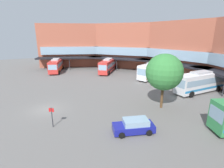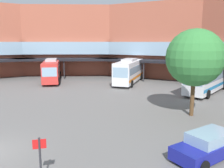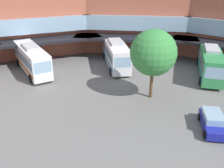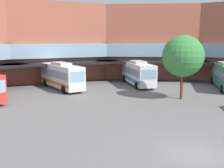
% 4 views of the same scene
% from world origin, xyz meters
% --- Properties ---
extents(ground_plane, '(120.30, 120.30, 0.00)m').
position_xyz_m(ground_plane, '(0.00, 0.00, 0.00)').
color(ground_plane, slate).
extents(station_building, '(78.58, 39.94, 13.44)m').
position_xyz_m(station_building, '(-0.00, 23.38, 6.48)').
color(station_building, '#AD5942').
rests_on(station_building, ground).
extents(bus_2, '(6.37, 10.63, 3.92)m').
position_xyz_m(bus_2, '(-8.04, 24.87, 1.98)').
color(bus_2, white).
rests_on(bus_2, ground).
extents(bus_5, '(3.05, 10.43, 3.89)m').
position_xyz_m(bus_5, '(3.90, 25.84, 1.97)').
color(bus_5, white).
rests_on(bus_5, ground).
extents(plaza_tree, '(5.00, 5.00, 7.74)m').
position_xyz_m(plaza_tree, '(6.30, 15.05, 5.22)').
color(plaza_tree, brown).
rests_on(plaza_tree, ground).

